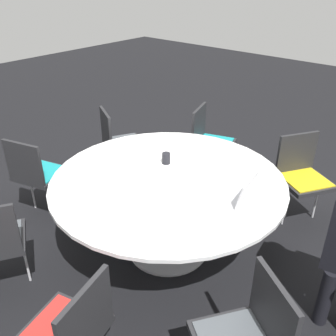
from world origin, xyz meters
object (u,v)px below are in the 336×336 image
(chair_6, at_px, (70,329))
(chair_7, at_px, (248,335))
(chair_2, at_px, (209,138))
(chair_4, at_px, (36,170))
(laptop, at_px, (239,194))
(coffee_cup, at_px, (166,158))
(chair_1, at_px, (302,172))
(chair_3, at_px, (118,139))

(chair_6, distance_m, chair_7, 0.97)
(chair_2, bearing_deg, chair_4, -43.21)
(chair_4, height_order, chair_7, same)
(laptop, bearing_deg, chair_4, -83.63)
(chair_2, bearing_deg, chair_6, 1.35)
(chair_6, xyz_separation_m, laptop, (-0.18, -1.41, 0.27))
(chair_6, bearing_deg, laptop, -22.36)
(chair_2, distance_m, chair_4, 1.91)
(chair_6, bearing_deg, chair_4, 48.25)
(chair_7, height_order, coffee_cup, chair_7)
(chair_6, relative_size, coffee_cup, 8.88)
(laptop, bearing_deg, chair_7, 25.96)
(chair_4, bearing_deg, chair_2, 48.83)
(chair_7, bearing_deg, chair_1, -40.95)
(chair_7, bearing_deg, coffee_cup, 0.40)
(chair_1, xyz_separation_m, chair_7, (-0.52, 1.92, 0.00))
(coffee_cup, bearing_deg, laptop, 173.36)
(chair_6, height_order, laptop, laptop)
(chair_2, relative_size, chair_7, 1.00)
(chair_1, distance_m, coffee_cup, 1.35)
(chair_2, xyz_separation_m, chair_7, (-1.67, 2.00, 0.00))
(chair_7, distance_m, coffee_cup, 1.66)
(chair_3, height_order, chair_7, same)
(chair_1, bearing_deg, laptop, 28.55)
(chair_4, bearing_deg, chair_6, -42.63)
(chair_2, height_order, chair_4, same)
(chair_6, bearing_deg, chair_2, 4.27)
(chair_1, xyz_separation_m, laptop, (0.05, 1.11, 0.27))
(chair_1, relative_size, chair_6, 1.00)
(chair_3, xyz_separation_m, chair_7, (-2.43, 1.29, 0.00))
(chair_2, distance_m, chair_6, 2.75)
(chair_6, bearing_deg, chair_7, -66.59)
(chair_2, bearing_deg, laptop, 24.67)
(chair_2, height_order, chair_7, same)
(chair_4, relative_size, laptop, 2.42)
(chair_4, height_order, coffee_cup, chair_4)
(chair_7, bearing_deg, laptop, -20.74)
(laptop, bearing_deg, chair_3, -113.98)
(chair_1, bearing_deg, chair_3, -40.37)
(chair_1, height_order, laptop, laptop)
(chair_4, bearing_deg, coffee_cup, 13.77)
(chair_7, distance_m, laptop, 1.03)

